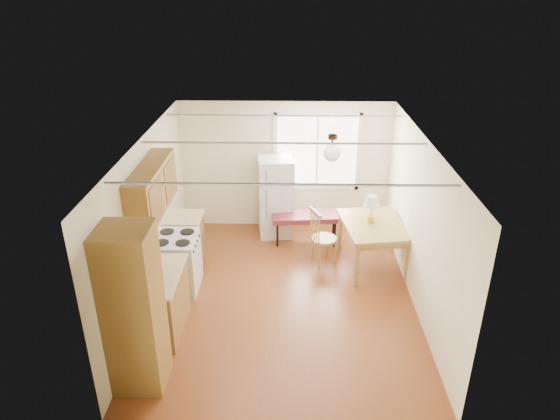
{
  "coord_description": "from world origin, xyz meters",
  "views": [
    {
      "loc": [
        0.09,
        -6.54,
        4.53
      ],
      "look_at": [
        -0.06,
        0.71,
        1.15
      ],
      "focal_mm": 32.0,
      "sensor_mm": 36.0,
      "label": 1
    }
  ],
  "objects_px": {
    "dining_table": "(373,229)",
    "chair": "(319,233)",
    "bench": "(306,217)",
    "refrigerator": "(276,197)"
  },
  "relations": [
    {
      "from": "bench",
      "to": "refrigerator",
      "type": "bearing_deg",
      "value": 142.18
    },
    {
      "from": "dining_table",
      "to": "chair",
      "type": "distance_m",
      "value": 0.91
    },
    {
      "from": "dining_table",
      "to": "refrigerator",
      "type": "bearing_deg",
      "value": 136.28
    },
    {
      "from": "refrigerator",
      "to": "dining_table",
      "type": "relative_size",
      "value": 1.07
    },
    {
      "from": "dining_table",
      "to": "chair",
      "type": "xyz_separation_m",
      "value": [
        -0.9,
        0.08,
        -0.14
      ]
    },
    {
      "from": "bench",
      "to": "chair",
      "type": "distance_m",
      "value": 0.78
    },
    {
      "from": "bench",
      "to": "chair",
      "type": "bearing_deg",
      "value": -79.85
    },
    {
      "from": "refrigerator",
      "to": "bench",
      "type": "relative_size",
      "value": 1.19
    },
    {
      "from": "dining_table",
      "to": "chair",
      "type": "relative_size",
      "value": 1.42
    },
    {
      "from": "refrigerator",
      "to": "dining_table",
      "type": "distance_m",
      "value": 2.06
    }
  ]
}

